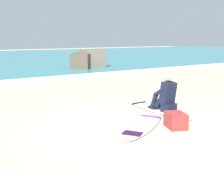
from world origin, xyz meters
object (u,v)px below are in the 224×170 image
(surfboard_spare_near, at_px, (143,125))
(beach_bag, at_px, (176,120))
(surfboard_main, at_px, (156,109))
(surfer_seated, at_px, (165,96))

(surfboard_spare_near, height_order, beach_bag, beach_bag)
(surfboard_main, xyz_separation_m, beach_bag, (-0.66, -1.34, 0.12))
(surfboard_main, relative_size, surfer_seated, 2.60)
(beach_bag, bearing_deg, surfer_seated, 56.89)
(surfboard_spare_near, xyz_separation_m, beach_bag, (0.51, -0.43, 0.12))
(surfer_seated, xyz_separation_m, surfboard_spare_near, (-1.16, -0.55, -0.40))
(surfboard_main, height_order, surfer_seated, surfer_seated)
(surfboard_main, relative_size, surfboard_spare_near, 1.18)
(surfboard_spare_near, bearing_deg, beach_bag, -40.23)
(surfboard_main, xyz_separation_m, surfer_seated, (-0.01, -0.35, 0.40))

